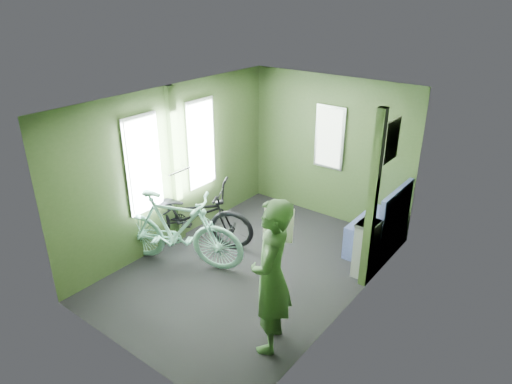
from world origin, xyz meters
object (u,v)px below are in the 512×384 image
(waste_box, at_px, (366,249))
(bench_seat, at_px, (378,232))
(bicycle_mint, at_px, (180,265))
(bicycle_black, at_px, (191,244))
(passenger, at_px, (271,277))

(waste_box, distance_m, bench_seat, 0.66)
(bicycle_mint, bearing_deg, bicycle_black, 7.88)
(bicycle_black, relative_size, passenger, 1.12)
(bicycle_mint, xyz_separation_m, waste_box, (2.09, 1.34, 0.39))
(bicycle_mint, xyz_separation_m, bench_seat, (1.98, 1.99, 0.30))
(passenger, xyz_separation_m, bench_seat, (0.12, 2.44, -0.55))
(bicycle_black, height_order, bench_seat, bench_seat)
(waste_box, bearing_deg, passenger, -97.28)
(bicycle_black, distance_m, bench_seat, 2.72)
(bench_seat, bearing_deg, bicycle_mint, -134.81)
(waste_box, xyz_separation_m, bench_seat, (-0.11, 0.65, -0.08))
(bicycle_black, relative_size, bicycle_mint, 1.03)
(bicycle_black, height_order, bicycle_mint, bicycle_mint)
(passenger, distance_m, waste_box, 1.87)
(passenger, height_order, bench_seat, passenger)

